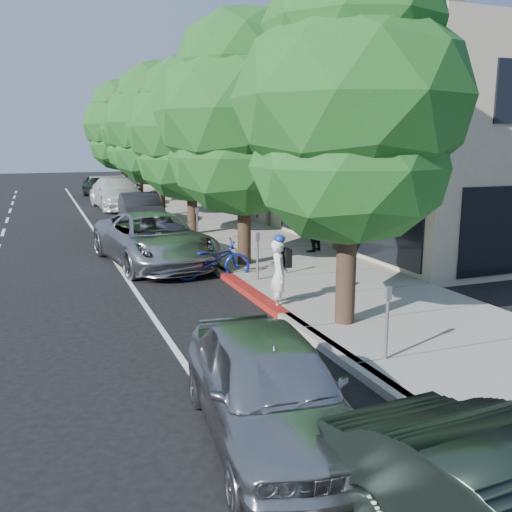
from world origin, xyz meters
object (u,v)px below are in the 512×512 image
street_tree_2 (191,130)px  white_pickup (117,193)px  bicycle (212,260)px  silver_suv (154,239)px  cyclist (279,275)px  street_tree_3 (159,126)px  street_tree_5 (122,126)px  dark_suv_far (100,186)px  near_car_a (269,387)px  street_tree_4 (138,131)px  dark_sedan (141,210)px  pedestrian (312,228)px  street_tree_0 (351,105)px  street_tree_1 (244,116)px

street_tree_2 → white_pickup: bearing=97.5°
bicycle → silver_suv: 2.75m
street_tree_2 → cyclist: size_ratio=4.32×
bicycle → cyclist: bearing=-161.8°
street_tree_3 → street_tree_2: bearing=-90.0°
street_tree_5 → silver_suv: bearing=-96.1°
bicycle → dark_suv_far: 25.00m
street_tree_3 → near_car_a: 22.04m
silver_suv → dark_suv_far: bearing=81.2°
street_tree_2 → street_tree_3: size_ratio=0.94×
bicycle → near_car_a: 8.69m
street_tree_4 → dark_sedan: 9.51m
silver_suv → pedestrian: (5.14, -0.51, 0.14)m
street_tree_5 → white_pickup: bearing=-101.7°
street_tree_0 → street_tree_3: size_ratio=0.97×
dark_suv_far → near_car_a: bearing=-100.2°
street_tree_3 → white_pickup: bearing=106.2°
street_tree_2 → dark_suv_far: size_ratio=1.59×
street_tree_2 → bicycle: size_ratio=3.33×
street_tree_1 → dark_sedan: size_ratio=1.62×
silver_suv → dark_sedan: 7.83m
street_tree_0 → street_tree_1: bearing=90.0°
street_tree_2 → bicycle: 7.98m
silver_suv → pedestrian: bearing=-12.5°
silver_suv → dark_suv_far: silver_suv is taller
street_tree_4 → cyclist: (-0.72, -22.28, -3.45)m
bicycle → near_car_a: (-1.80, -8.50, 0.17)m
silver_suv → dark_sedan: (0.95, 7.78, -0.04)m
street_tree_3 → cyclist: 16.70m
street_tree_5 → silver_suv: 22.96m
white_pickup → street_tree_1: bearing=-88.8°
street_tree_1 → silver_suv: size_ratio=1.30×
street_tree_0 → dark_suv_far: 30.27m
street_tree_5 → bicycle: (-1.30, -25.00, -4.13)m
street_tree_2 → silver_suv: size_ratio=1.22×
dark_suv_far → pedestrian: size_ratio=2.80×
street_tree_1 → street_tree_4: bearing=90.0°
near_car_a → bicycle: bearing=84.2°
pedestrian → street_tree_1: bearing=-11.4°
street_tree_5 → bicycle: 25.37m
street_tree_5 → silver_suv: (-2.41, -22.50, -3.89)m
dark_sedan → white_pickup: (0.02, 7.72, 0.11)m
street_tree_3 → street_tree_5: street_tree_5 is taller
street_tree_1 → street_tree_2: bearing=90.0°
street_tree_3 → cyclist: street_tree_3 is taller
white_pickup → near_car_a: (-1.65, -26.50, -0.14)m
street_tree_2 → pedestrian: size_ratio=4.44×
near_car_a → pedestrian: pedestrian is taller
bicycle → dark_suv_far: (-0.35, 25.00, 0.20)m
white_pickup → near_car_a: size_ratio=1.40×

